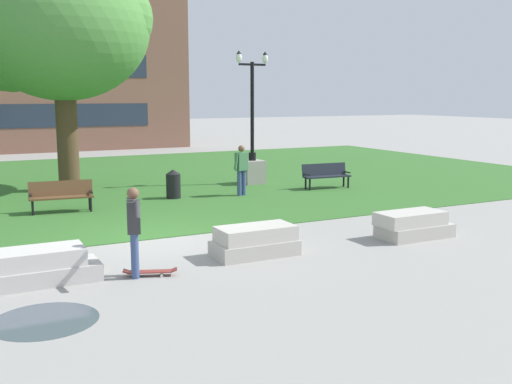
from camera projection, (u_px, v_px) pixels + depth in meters
ground_plane at (155, 239)px, 14.26m from camera, size 140.00×140.00×0.00m
grass_lawn at (76, 184)px, 23.05m from camera, size 40.00×20.00×0.02m
concrete_block_center at (44, 266)px, 10.94m from camera, size 1.92×0.90×0.64m
concrete_block_left at (255, 241)px, 12.79m from camera, size 1.80×0.90×0.64m
concrete_block_right at (413, 225)px, 14.39m from camera, size 1.88×0.90×0.64m
person_skateboarder at (134, 226)px, 11.17m from camera, size 0.38×1.57×1.71m
skateboard at (150, 272)px, 11.35m from camera, size 1.03×0.54×0.14m
puddle at (44, 320)px, 9.11m from camera, size 1.63×1.63×0.01m
park_bench_near_left at (61, 194)px, 17.45m from camera, size 1.85×0.73×0.90m
park_bench_near_right at (326, 174)px, 21.95m from camera, size 1.83×0.66×0.90m
lamp_post_right at (252, 157)px, 23.02m from camera, size 1.32×0.80×5.02m
tree_far_left at (60, 29)px, 20.65m from camera, size 6.33×6.03×8.30m
trash_bin at (173, 184)px, 19.81m from camera, size 0.49×0.49×0.96m
person_bystander_near_lawn at (241, 167)px, 20.28m from camera, size 0.72×0.39×1.71m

